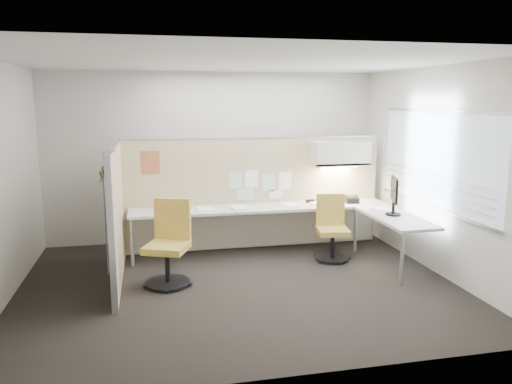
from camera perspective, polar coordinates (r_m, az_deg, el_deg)
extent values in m
cube|color=black|center=(6.56, -2.05, -10.52)|extent=(5.50, 4.50, 0.01)
cube|color=white|center=(6.14, -2.22, 14.77)|extent=(5.50, 4.50, 0.01)
cube|color=beige|center=(8.40, -4.83, 3.98)|extent=(5.50, 0.02, 2.80)
cube|color=beige|center=(4.04, 3.49, -3.07)|extent=(5.50, 0.02, 2.80)
cube|color=beige|center=(7.20, 19.98, 2.30)|extent=(0.02, 4.50, 2.80)
cube|color=#AAB5C5|center=(7.17, 19.89, 3.49)|extent=(0.01, 2.80, 1.30)
cube|color=tan|center=(7.94, -0.22, -0.20)|extent=(4.10, 0.06, 1.75)
cube|color=tan|center=(6.71, -15.60, -2.58)|extent=(0.06, 2.20, 1.75)
cube|color=beige|center=(7.66, 0.66, -1.84)|extent=(4.00, 0.60, 0.04)
cube|color=beige|center=(7.30, 15.67, -2.86)|extent=(0.60, 1.47, 0.04)
cube|color=beige|center=(8.00, 0.22, -3.99)|extent=(3.90, 0.02, 0.64)
cylinder|color=#A5A8AA|center=(7.33, -14.00, -5.67)|extent=(0.05, 0.05, 0.69)
cylinder|color=#A5A8AA|center=(6.70, 16.34, -7.33)|extent=(0.05, 0.05, 0.69)
cylinder|color=#A5A8AA|center=(7.96, 11.32, -4.28)|extent=(0.05, 0.05, 0.69)
cube|color=beige|center=(8.03, 9.58, 4.37)|extent=(0.90, 0.36, 0.38)
cube|color=#FFEABF|center=(8.06, 9.54, 2.88)|extent=(0.60, 0.06, 0.02)
cube|color=#8CBF8C|center=(7.81, -2.33, 1.30)|extent=(0.21, 0.00, 0.28)
cube|color=white|center=(7.85, -0.53, 1.50)|extent=(0.21, 0.00, 0.28)
cube|color=#8CBF8C|center=(7.92, 1.46, 1.07)|extent=(0.21, 0.00, 0.28)
cube|color=white|center=(7.99, 3.34, 1.35)|extent=(0.21, 0.00, 0.28)
cube|color=#8CBF8C|center=(7.87, -1.24, -0.25)|extent=(0.28, 0.00, 0.18)
cube|color=white|center=(7.98, 2.29, -0.25)|extent=(0.21, 0.00, 0.14)
cube|color=orange|center=(7.65, -12.00, 3.31)|extent=(0.28, 0.00, 0.35)
cylinder|color=black|center=(6.61, -10.03, -10.17)|extent=(0.57, 0.57, 0.03)
cylinder|color=black|center=(6.53, -10.09, -8.38)|extent=(0.07, 0.07, 0.44)
cube|color=#EDCA58|center=(6.46, -10.16, -6.26)|extent=(0.66, 0.66, 0.09)
cube|color=#EDCA58|center=(6.59, -9.52, -3.04)|extent=(0.47, 0.24, 0.55)
cylinder|color=black|center=(7.56, 8.68, -7.48)|extent=(0.50, 0.50, 0.03)
cylinder|color=black|center=(7.51, 8.72, -6.07)|extent=(0.06, 0.06, 0.39)
cube|color=#EDCA58|center=(7.45, 8.77, -4.43)|extent=(0.51, 0.51, 0.08)
cube|color=#EDCA58|center=(7.58, 8.50, -1.98)|extent=(0.43, 0.12, 0.48)
cylinder|color=black|center=(7.36, 15.39, -2.45)|extent=(0.21, 0.21, 0.02)
cylinder|color=black|center=(7.34, 15.43, -1.76)|extent=(0.04, 0.04, 0.19)
cube|color=black|center=(7.29, 15.53, 0.29)|extent=(0.20, 0.49, 0.34)
cube|color=black|center=(7.29, 15.53, 0.29)|extent=(0.16, 0.44, 0.30)
cube|color=black|center=(8.09, 10.91, -0.87)|extent=(0.23, 0.23, 0.12)
cylinder|color=black|center=(8.07, 10.28, -0.63)|extent=(0.07, 0.17, 0.04)
cube|color=black|center=(8.01, 6.21, -1.03)|extent=(0.14, 0.05, 0.05)
cube|color=black|center=(8.03, 9.73, -1.05)|extent=(0.11, 0.07, 0.06)
cube|color=silver|center=(5.87, -16.41, 4.49)|extent=(0.14, 0.02, 0.02)
cylinder|color=silver|center=(5.89, -17.05, 3.63)|extent=(0.02, 0.02, 0.14)
cube|color=#AD7F4C|center=(5.90, -16.98, 2.38)|extent=(0.02, 0.45, 0.12)
cube|color=#AD7F4C|center=(5.94, -17.23, 2.03)|extent=(0.02, 0.45, 0.12)
cube|color=#B4B3BF|center=(5.98, -16.78, -3.84)|extent=(0.01, 0.07, 1.13)
cube|color=white|center=(7.49, -10.66, -2.05)|extent=(0.23, 0.30, 0.03)
cube|color=white|center=(7.50, -5.82, -1.94)|extent=(0.24, 0.30, 0.02)
cube|color=white|center=(7.49, -1.93, -1.84)|extent=(0.28, 0.34, 0.04)
cube|color=white|center=(7.80, 3.81, -1.44)|extent=(0.23, 0.30, 0.01)
cube|color=white|center=(7.90, 7.39, -1.34)|extent=(0.30, 0.35, 0.02)
cube|color=white|center=(7.66, 14.32, -1.93)|extent=(0.32, 0.36, 0.02)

